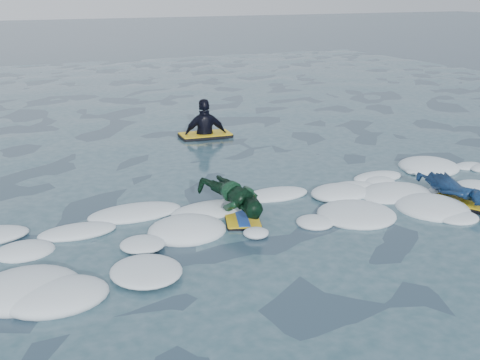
# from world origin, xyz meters

# --- Properties ---
(ground) EXTENTS (120.00, 120.00, 0.00)m
(ground) POSITION_xyz_m (0.00, 0.00, 0.00)
(ground) COLOR #172D38
(ground) RESTS_ON ground
(foam_band) EXTENTS (12.00, 3.10, 0.30)m
(foam_band) POSITION_xyz_m (0.00, 1.03, 0.00)
(foam_band) COLOR white
(foam_band) RESTS_ON ground
(prone_woman_unit) EXTENTS (0.85, 1.50, 0.36)m
(prone_woman_unit) POSITION_xyz_m (3.00, 0.25, 0.18)
(prone_woman_unit) COLOR black
(prone_woman_unit) RESTS_ON ground
(prone_child_unit) EXTENTS (0.76, 1.39, 0.52)m
(prone_child_unit) POSITION_xyz_m (-0.39, 1.06, 0.27)
(prone_child_unit) COLOR black
(prone_child_unit) RESTS_ON ground
(waiting_rider_unit) EXTENTS (1.19, 0.71, 1.71)m
(waiting_rider_unit) POSITION_xyz_m (0.98, 5.80, 0.01)
(waiting_rider_unit) COLOR black
(waiting_rider_unit) RESTS_ON ground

